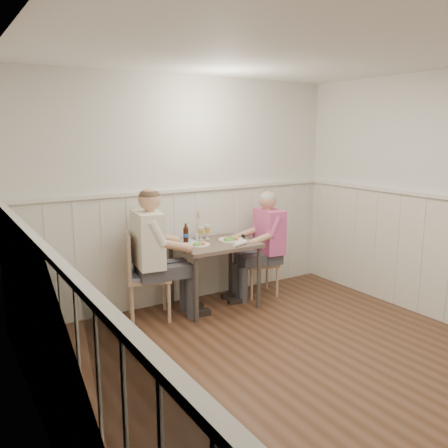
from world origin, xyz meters
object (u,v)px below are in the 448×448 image
dining_table (215,252)px  grass_vase (197,226)px  chair_left (143,273)px  beer_bottle (186,234)px  diner_cream (153,265)px  chair_right (264,259)px  man_in_pink (266,252)px

dining_table → grass_vase: grass_vase is taller
chair_left → beer_bottle: 0.67m
chair_left → diner_cream: 0.16m
chair_right → chair_left: 1.57m
chair_left → diner_cream: size_ratio=0.65×
chair_right → grass_vase: (-0.83, 0.18, 0.47)m
chair_left → man_in_pink: bearing=-4.0°
chair_left → dining_table: bearing=-6.2°
diner_cream → grass_vase: bearing=20.2°
chair_right → dining_table: bearing=-175.9°
chair_left → man_in_pink: (1.55, -0.11, 0.04)m
dining_table → man_in_pink: man_in_pink is taller
chair_right → grass_vase: 0.97m
dining_table → diner_cream: 0.76m
diner_cream → grass_vase: (0.66, 0.24, 0.31)m
chair_left → man_in_pink: 1.55m
diner_cream → beer_bottle: size_ratio=6.62×
man_in_pink → grass_vase: man_in_pink is taller
chair_right → man_in_pink: bearing=-106.0°
chair_right → grass_vase: grass_vase is taller
dining_table → chair_right: chair_right is taller
dining_table → beer_bottle: (-0.27, 0.19, 0.20)m
dining_table → chair_left: size_ratio=0.96×
chair_right → diner_cream: size_ratio=0.56×
man_in_pink → grass_vase: 0.92m
man_in_pink → diner_cream: bearing=179.8°
man_in_pink → dining_table: bearing=178.7°
chair_left → beer_bottle: (0.57, 0.10, 0.34)m
chair_left → beer_bottle: bearing=9.8°
chair_left → grass_vase: bearing=10.9°
chair_right → beer_bottle: (-1.00, 0.14, 0.41)m
chair_right → diner_cream: bearing=-177.6°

